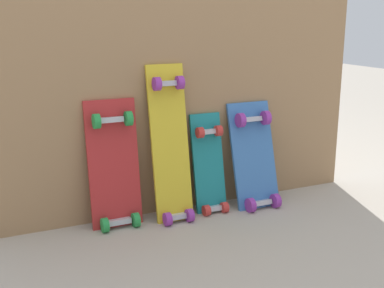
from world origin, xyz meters
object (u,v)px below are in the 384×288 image
skateboard_red (115,171)px  skateboard_teal (209,170)px  skateboard_yellow (171,151)px  skateboard_blue (255,161)px

skateboard_red → skateboard_teal: skateboard_red is taller
skateboard_yellow → skateboard_teal: 0.24m
skateboard_teal → skateboard_blue: skateboard_blue is taller
skateboard_yellow → skateboard_red: bearing=174.5°
skateboard_red → skateboard_blue: size_ratio=1.11×
skateboard_red → skateboard_teal: bearing=-1.5°
skateboard_red → skateboard_blue: (0.72, -0.04, -0.03)m
skateboard_teal → skateboard_yellow: bearing=-176.4°
skateboard_teal → skateboard_blue: 0.25m
skateboard_red → skateboard_yellow: size_ratio=0.81×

